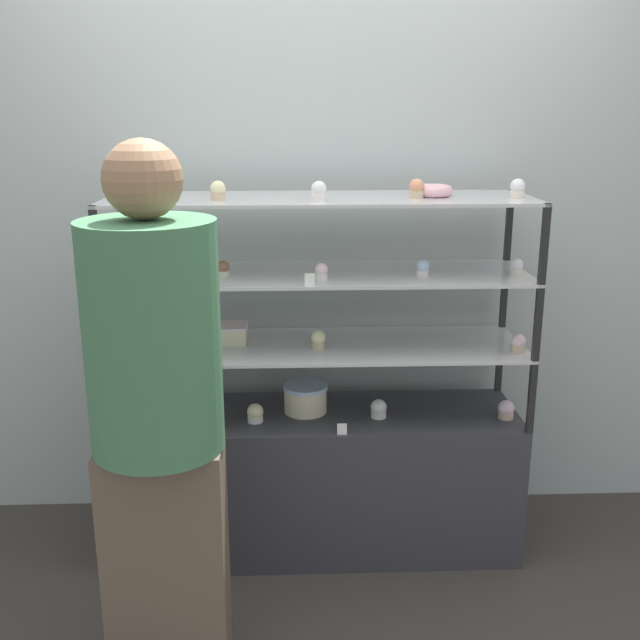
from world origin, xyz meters
TOP-DOWN VIEW (x-y plane):
  - ground_plane at (0.00, 0.00)m, footprint 20.00×20.00m
  - back_wall at (0.00, 0.38)m, footprint 8.00×0.05m
  - display_base at (0.00, 0.00)m, footprint 1.57×0.46m
  - display_riser_lower at (0.00, 0.00)m, footprint 1.57×0.46m
  - display_riser_middle at (0.00, 0.00)m, footprint 1.57×0.46m
  - display_riser_upper at (0.00, 0.00)m, footprint 1.57×0.46m
  - layer_cake_centerpiece at (-0.06, 0.01)m, footprint 0.18×0.18m
  - sheet_cake_frosted at (-0.41, 0.06)m, footprint 0.25×0.14m
  - cupcake_0 at (-0.73, -0.06)m, footprint 0.06×0.06m
  - cupcake_1 at (-0.25, -0.08)m, footprint 0.06×0.06m
  - cupcake_2 at (0.23, -0.05)m, footprint 0.06×0.06m
  - cupcake_3 at (0.72, -0.08)m, footprint 0.06×0.06m
  - price_tag_0 at (0.07, -0.21)m, footprint 0.04×0.00m
  - cupcake_4 at (-0.72, -0.08)m, footprint 0.05×0.05m
  - cupcake_5 at (-0.01, -0.05)m, footprint 0.05×0.05m
  - cupcake_6 at (0.74, -0.12)m, footprint 0.05×0.05m
  - price_tag_1 at (-0.58, -0.21)m, footprint 0.04×0.00m
  - cupcake_7 at (-0.74, -0.04)m, footprint 0.05×0.05m
  - cupcake_8 at (-0.36, -0.05)m, footprint 0.05×0.05m
  - cupcake_9 at (-0.00, -0.12)m, footprint 0.05×0.05m
  - cupcake_10 at (0.38, -0.07)m, footprint 0.05×0.05m
  - cupcake_11 at (0.73, -0.06)m, footprint 0.05×0.05m
  - price_tag_2 at (-0.04, -0.21)m, footprint 0.04×0.00m
  - cupcake_12 at (-0.71, -0.06)m, footprint 0.05×0.05m
  - cupcake_13 at (-0.36, -0.09)m, footprint 0.05×0.05m
  - cupcake_14 at (-0.01, -0.11)m, footprint 0.05×0.05m
  - cupcake_15 at (0.35, -0.04)m, footprint 0.05×0.05m
  - cupcake_16 at (0.71, -0.05)m, footprint 0.05×0.05m
  - price_tag_3 at (-0.55, -0.21)m, footprint 0.04×0.00m
  - donut_glazed at (0.42, 0.01)m, footprint 0.14×0.14m
  - customer_figure at (-0.51, -0.70)m, footprint 0.39×0.39m

SIDE VIEW (x-z plane):
  - ground_plane at x=0.00m, z-range 0.00..0.00m
  - display_base at x=0.00m, z-range 0.00..0.58m
  - price_tag_0 at x=0.07m, z-range 0.58..0.62m
  - cupcake_0 at x=-0.73m, z-range 0.58..0.65m
  - cupcake_1 at x=-0.25m, z-range 0.58..0.65m
  - cupcake_2 at x=0.23m, z-range 0.58..0.65m
  - cupcake_3 at x=0.72m, z-range 0.58..0.65m
  - layer_cake_centerpiece at x=-0.06m, z-range 0.58..0.69m
  - display_riser_lower at x=0.00m, z-range 0.71..0.99m
  - price_tag_1 at x=-0.58m, z-range 0.86..0.91m
  - customer_figure at x=-0.51m, z-range 0.06..1.73m
  - cupcake_4 at x=-0.72m, z-range 0.86..0.93m
  - cupcake_5 at x=-0.01m, z-range 0.86..0.93m
  - cupcake_6 at x=0.74m, z-range 0.86..0.93m
  - sheet_cake_frosted at x=-0.41m, z-range 0.86..0.93m
  - display_riser_middle at x=0.00m, z-range 0.99..1.27m
  - price_tag_2 at x=-0.04m, z-range 1.15..1.19m
  - cupcake_7 at x=-0.74m, z-range 1.15..1.21m
  - cupcake_8 at x=-0.36m, z-range 1.15..1.21m
  - cupcake_9 at x=0.00m, z-range 1.15..1.21m
  - cupcake_10 at x=0.38m, z-range 1.15..1.21m
  - cupcake_11 at x=0.73m, z-range 1.15..1.21m
  - back_wall at x=0.00m, z-range 0.00..2.60m
  - display_riser_upper at x=0.00m, z-range 1.27..1.56m
  - donut_glazed at x=0.42m, z-range 1.43..1.47m
  - price_tag_3 at x=-0.55m, z-range 1.43..1.48m
  - cupcake_12 at x=-0.71m, z-range 1.43..1.50m
  - cupcake_13 at x=-0.36m, z-range 1.43..1.50m
  - cupcake_14 at x=-0.01m, z-range 1.43..1.50m
  - cupcake_15 at x=0.35m, z-range 1.43..1.50m
  - cupcake_16 at x=0.71m, z-range 1.43..1.50m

